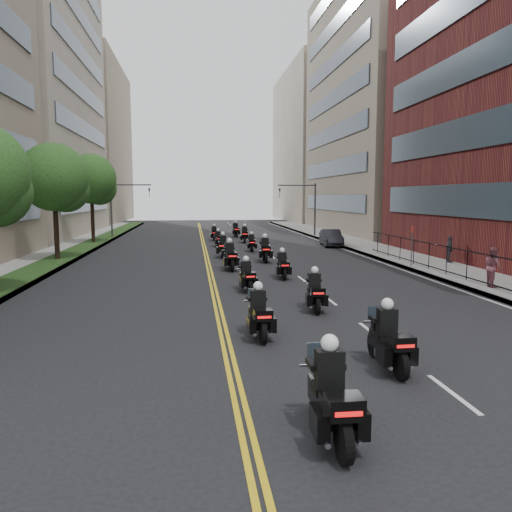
{
  "coord_description": "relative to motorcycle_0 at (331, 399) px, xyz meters",
  "views": [
    {
      "loc": [
        -2.36,
        -9.79,
        4.28
      ],
      "look_at": [
        0.52,
        12.97,
        1.51
      ],
      "focal_mm": 35.0,
      "sensor_mm": 36.0,
      "label": 1
    }
  ],
  "objects": [
    {
      "name": "ground",
      "position": [
        0.0,
        1.65,
        -0.74
      ],
      "size": [
        160.0,
        160.0,
        0.0
      ],
      "primitive_type": "plane",
      "color": "black",
      "rests_on": "ground"
    },
    {
      "name": "sidewalk_right",
      "position": [
        12.0,
        26.65,
        -0.66
      ],
      "size": [
        4.0,
        90.0,
        0.15
      ],
      "primitive_type": "cube",
      "color": "gray",
      "rests_on": "ground"
    },
    {
      "name": "sidewalk_left",
      "position": [
        -12.0,
        26.65,
        -0.66
      ],
      "size": [
        4.0,
        90.0,
        0.15
      ],
      "primitive_type": "cube",
      "color": "gray",
      "rests_on": "ground"
    },
    {
      "name": "grass_strip",
      "position": [
        -11.2,
        26.65,
        -0.57
      ],
      "size": [
        2.0,
        90.0,
        0.04
      ],
      "primitive_type": "cube",
      "color": "#203B15",
      "rests_on": "sidewalk_left"
    },
    {
      "name": "building_right_tan",
      "position": [
        21.48,
        49.65,
        14.26
      ],
      "size": [
        15.11,
        28.0,
        30.0
      ],
      "color": "gray",
      "rests_on": "ground"
    },
    {
      "name": "building_right_far",
      "position": [
        21.5,
        79.65,
        12.26
      ],
      "size": [
        15.0,
        28.0,
        26.0
      ],
      "primitive_type": "cube",
      "color": "gray",
      "rests_on": "ground"
    },
    {
      "name": "building_left_mid",
      "position": [
        -21.98,
        49.65,
        16.26
      ],
      "size": [
        16.11,
        28.0,
        34.0
      ],
      "color": "gray",
      "rests_on": "ground"
    },
    {
      "name": "building_left_far",
      "position": [
        -22.0,
        79.65,
        12.26
      ],
      "size": [
        16.0,
        28.0,
        26.0
      ],
      "primitive_type": "cube",
      "color": "gray",
      "rests_on": "ground"
    },
    {
      "name": "iron_fence",
      "position": [
        11.0,
        13.65,
        0.17
      ],
      "size": [
        0.05,
        28.0,
        1.5
      ],
      "color": "black",
      "rests_on": "sidewalk_right"
    },
    {
      "name": "street_trees",
      "position": [
        -11.05,
        20.26,
        4.39
      ],
      "size": [
        4.4,
        38.4,
        7.98
      ],
      "color": "black",
      "rests_on": "ground"
    },
    {
      "name": "traffic_signal_right",
      "position": [
        9.54,
        43.65,
        2.96
      ],
      "size": [
        4.09,
        0.2,
        5.6
      ],
      "color": "#3F3F44",
      "rests_on": "ground"
    },
    {
      "name": "traffic_signal_left",
      "position": [
        -9.54,
        43.65,
        2.96
      ],
      "size": [
        4.09,
        0.2,
        5.6
      ],
      "color": "#3F3F44",
      "rests_on": "ground"
    },
    {
      "name": "motorcycle_0",
      "position": [
        0.0,
        0.0,
        0.0
      ],
      "size": [
        0.58,
        2.53,
        1.87
      ],
      "rotation": [
        0.0,
        0.0,
        -0.01
      ],
      "color": "black",
      "rests_on": "ground"
    },
    {
      "name": "motorcycle_1",
      "position": [
        2.4,
        3.32,
        -0.04
      ],
      "size": [
        0.55,
        2.4,
        1.77
      ],
      "rotation": [
        0.0,
        0.0,
        0.0
      ],
      "color": "black",
      "rests_on": "ground"
    },
    {
      "name": "motorcycle_2",
      "position": [
        -0.42,
        6.53,
        -0.07
      ],
      "size": [
        0.55,
        2.31,
        1.7
      ],
      "rotation": [
        0.0,
        0.0,
        0.04
      ],
      "color": "black",
      "rests_on": "ground"
    },
    {
      "name": "motorcycle_3",
      "position": [
        2.15,
        9.85,
        -0.09
      ],
      "size": [
        0.63,
        2.24,
        1.65
      ],
      "rotation": [
        0.0,
        0.0,
        -0.1
      ],
      "color": "black",
      "rests_on": "ground"
    },
    {
      "name": "motorcycle_4",
      "position": [
        0.01,
        13.98,
        -0.11
      ],
      "size": [
        0.6,
        2.16,
        1.59
      ],
      "rotation": [
        0.0,
        0.0,
        0.1
      ],
      "color": "black",
      "rests_on": "ground"
    },
    {
      "name": "motorcycle_5",
      "position": [
        2.24,
        17.23,
        -0.11
      ],
      "size": [
        0.5,
        2.17,
        1.6
      ],
      "rotation": [
        0.0,
        0.0,
        -0.03
      ],
      "color": "black",
      "rests_on": "ground"
    },
    {
      "name": "motorcycle_6",
      "position": [
        -0.26,
        20.53,
        -0.0
      ],
      "size": [
        0.66,
        2.52,
        1.86
      ],
      "rotation": [
        0.0,
        0.0,
        0.07
      ],
      "color": "black",
      "rests_on": "ground"
    },
    {
      "name": "motorcycle_7",
      "position": [
        2.29,
        23.85,
        -0.01
      ],
      "size": [
        0.62,
        2.5,
        1.85
      ],
      "rotation": [
        0.0,
        0.0,
        -0.06
      ],
      "color": "black",
      "rests_on": "ground"
    },
    {
      "name": "motorcycle_8",
      "position": [
        -0.3,
        26.74,
        -0.03
      ],
      "size": [
        0.66,
        2.42,
        1.79
      ],
      "rotation": [
        0.0,
        0.0,
        -0.09
      ],
      "color": "black",
      "rests_on": "ground"
    },
    {
      "name": "motorcycle_9",
      "position": [
        2.14,
        30.08,
        -0.13
      ],
      "size": [
        0.5,
        2.1,
        1.55
      ],
      "rotation": [
        0.0,
        0.0,
        -0.04
      ],
      "color": "black",
      "rests_on": "ground"
    },
    {
      "name": "motorcycle_10",
      "position": [
        -0.25,
        33.92,
        -0.13
      ],
      "size": [
        0.56,
        2.08,
        1.54
      ],
      "rotation": [
        0.0,
        0.0,
        0.09
      ],
      "color": "black",
      "rests_on": "ground"
    },
    {
      "name": "motorcycle_11",
      "position": [
        2.36,
        37.42,
        -0.05
      ],
      "size": [
        0.62,
        2.36,
        1.74
      ],
      "rotation": [
        0.0,
        0.0,
        -0.08
      ],
      "color": "black",
      "rests_on": "ground"
    },
    {
      "name": "motorcycle_12",
      "position": [
        -0.33,
        40.12,
        -0.11
      ],
      "size": [
        0.5,
        2.17,
        1.6
      ],
      "rotation": [
        0.0,
        0.0,
        0.02
      ],
      "color": "black",
      "rests_on": "ground"
    },
    {
      "name": "motorcycle_13",
      "position": [
        2.1,
        44.08,
        -0.07
      ],
      "size": [
        0.57,
        2.31,
        1.7
      ],
      "rotation": [
        0.0,
        0.0,
        0.05
      ],
      "color": "black",
      "rests_on": "ground"
    },
    {
      "name": "parked_sedan",
      "position": [
        9.4,
        33.36,
        -0.03
      ],
      "size": [
        1.99,
        4.47,
        1.43
      ],
      "primitive_type": "imported",
      "rotation": [
        0.0,
        0.0,
        -0.11
      ],
      "color": "black",
      "rests_on": "ground"
    },
    {
      "name": "pedestrian_b",
      "position": [
        11.2,
        12.81,
        0.32
      ],
      "size": [
        0.77,
        0.94,
        1.83
      ],
      "primitive_type": "imported",
      "rotation": [
        0.0,
        0.0,
        1.48
      ],
      "color": "#8D4D56",
      "rests_on": "sidewalk_right"
    },
    {
      "name": "pedestrian_c",
      "position": [
        13.5,
        20.99,
        0.23
      ],
      "size": [
        0.59,
        1.03,
        1.65
      ],
      "primitive_type": "imported",
      "rotation": [
        0.0,
        0.0,
        1.36
      ],
      "color": "#3D3E44",
      "rests_on": "sidewalk_right"
    }
  ]
}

